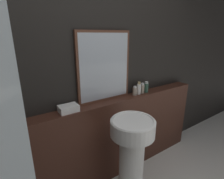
{
  "coord_description": "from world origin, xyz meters",
  "views": [
    {
      "loc": [
        -0.93,
        -0.0,
        1.68
      ],
      "look_at": [
        0.04,
        1.4,
        1.14
      ],
      "focal_mm": 28.0,
      "sensor_mm": 36.0,
      "label": 1
    }
  ],
  "objects_px": {
    "pedestal_sink": "(132,153)",
    "conditioner_bottle": "(139,88)",
    "mirror": "(104,67)",
    "shampoo_bottle": "(135,91)",
    "lotion_bottle": "(142,89)",
    "body_wash_bottle": "(146,87)",
    "towel_stack": "(68,108)"
  },
  "relations": [
    {
      "from": "pedestal_sink",
      "to": "conditioner_bottle",
      "type": "height_order",
      "value": "conditioner_bottle"
    },
    {
      "from": "shampoo_bottle",
      "to": "pedestal_sink",
      "type": "bearing_deg",
      "value": -132.99
    },
    {
      "from": "shampoo_bottle",
      "to": "mirror",
      "type": "bearing_deg",
      "value": 170.29
    },
    {
      "from": "mirror",
      "to": "shampoo_bottle",
      "type": "distance_m",
      "value": 0.51
    },
    {
      "from": "towel_stack",
      "to": "lotion_bottle",
      "type": "bearing_deg",
      "value": 0.0
    },
    {
      "from": "pedestal_sink",
      "to": "lotion_bottle",
      "type": "xyz_separation_m",
      "value": [
        0.52,
        0.42,
        0.46
      ]
    },
    {
      "from": "conditioner_bottle",
      "to": "body_wash_bottle",
      "type": "height_order",
      "value": "conditioner_bottle"
    },
    {
      "from": "pedestal_sink",
      "to": "lotion_bottle",
      "type": "bearing_deg",
      "value": 39.12
    },
    {
      "from": "mirror",
      "to": "shampoo_bottle",
      "type": "xyz_separation_m",
      "value": [
        0.39,
        -0.07,
        -0.32
      ]
    },
    {
      "from": "mirror",
      "to": "lotion_bottle",
      "type": "bearing_deg",
      "value": -7.36
    },
    {
      "from": "mirror",
      "to": "shampoo_bottle",
      "type": "bearing_deg",
      "value": -9.71
    },
    {
      "from": "towel_stack",
      "to": "shampoo_bottle",
      "type": "distance_m",
      "value": 0.84
    },
    {
      "from": "mirror",
      "to": "body_wash_bottle",
      "type": "bearing_deg",
      "value": -6.54
    },
    {
      "from": "pedestal_sink",
      "to": "shampoo_bottle",
      "type": "distance_m",
      "value": 0.73
    },
    {
      "from": "towel_stack",
      "to": "lotion_bottle",
      "type": "relative_size",
      "value": 1.39
    },
    {
      "from": "conditioner_bottle",
      "to": "lotion_bottle",
      "type": "xyz_separation_m",
      "value": [
        0.06,
        0.0,
        -0.01
      ]
    },
    {
      "from": "pedestal_sink",
      "to": "shampoo_bottle",
      "type": "bearing_deg",
      "value": 47.01
    },
    {
      "from": "mirror",
      "to": "shampoo_bottle",
      "type": "relative_size",
      "value": 6.59
    },
    {
      "from": "mirror",
      "to": "towel_stack",
      "type": "xyz_separation_m",
      "value": [
        -0.45,
        -0.07,
        -0.34
      ]
    },
    {
      "from": "pedestal_sink",
      "to": "conditioner_bottle",
      "type": "bearing_deg",
      "value": 42.68
    },
    {
      "from": "pedestal_sink",
      "to": "body_wash_bottle",
      "type": "distance_m",
      "value": 0.86
    },
    {
      "from": "conditioner_bottle",
      "to": "lotion_bottle",
      "type": "height_order",
      "value": "conditioner_bottle"
    },
    {
      "from": "conditioner_bottle",
      "to": "body_wash_bottle",
      "type": "bearing_deg",
      "value": -0.0
    },
    {
      "from": "lotion_bottle",
      "to": "body_wash_bottle",
      "type": "relative_size",
      "value": 0.93
    },
    {
      "from": "pedestal_sink",
      "to": "mirror",
      "type": "height_order",
      "value": "mirror"
    },
    {
      "from": "mirror",
      "to": "lotion_bottle",
      "type": "relative_size",
      "value": 5.72
    },
    {
      "from": "conditioner_bottle",
      "to": "mirror",
      "type": "bearing_deg",
      "value": 171.65
    },
    {
      "from": "shampoo_bottle",
      "to": "body_wash_bottle",
      "type": "relative_size",
      "value": 0.8
    },
    {
      "from": "towel_stack",
      "to": "shampoo_bottle",
      "type": "bearing_deg",
      "value": 0.0
    },
    {
      "from": "conditioner_bottle",
      "to": "shampoo_bottle",
      "type": "bearing_deg",
      "value": 180.0
    },
    {
      "from": "pedestal_sink",
      "to": "towel_stack",
      "type": "height_order",
      "value": "towel_stack"
    },
    {
      "from": "mirror",
      "to": "conditioner_bottle",
      "type": "xyz_separation_m",
      "value": [
        0.45,
        -0.07,
        -0.3
      ]
    }
  ]
}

